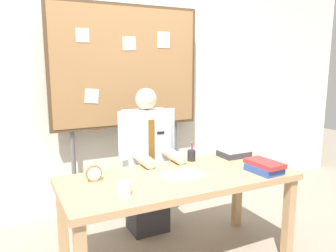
# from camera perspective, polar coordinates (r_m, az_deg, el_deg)

# --- Properties ---
(back_wall) EXTENTS (6.40, 0.08, 2.70)m
(back_wall) POSITION_cam_1_polar(r_m,az_deg,el_deg) (3.64, -8.04, 7.04)
(back_wall) COLOR silver
(back_wall) RESTS_ON ground_plane
(desk) EXTENTS (1.76, 0.77, 0.73)m
(desk) POSITION_cam_1_polar(r_m,az_deg,el_deg) (2.58, 1.90, -10.24)
(desk) COLOR tan
(desk) RESTS_ON ground_plane
(person) EXTENTS (0.55, 0.56, 1.35)m
(person) POSITION_cam_1_polar(r_m,az_deg,el_deg) (3.12, -3.55, -6.99)
(person) COLOR #2D2D33
(person) RESTS_ON ground_plane
(bulletin_board) EXTENTS (1.56, 0.09, 2.15)m
(bulletin_board) POSITION_cam_1_polar(r_m,az_deg,el_deg) (3.44, -7.02, 9.61)
(bulletin_board) COLOR #4C3823
(bulletin_board) RESTS_ON ground_plane
(book_stack) EXTENTS (0.21, 0.31, 0.09)m
(book_stack) POSITION_cam_1_polar(r_m,az_deg,el_deg) (2.71, 16.12, -6.70)
(book_stack) COLOR #2D4C99
(book_stack) RESTS_ON desk
(open_notebook) EXTENTS (0.33, 0.23, 0.01)m
(open_notebook) POSITION_cam_1_polar(r_m,az_deg,el_deg) (2.54, 2.37, -8.41)
(open_notebook) COLOR #F4EFCC
(open_notebook) RESTS_ON desk
(desk_clock) EXTENTS (0.12, 0.04, 0.12)m
(desk_clock) POSITION_cam_1_polar(r_m,az_deg,el_deg) (2.47, -12.56, -8.03)
(desk_clock) COLOR olive
(desk_clock) RESTS_ON desk
(coffee_mug) EXTENTS (0.09, 0.09, 0.10)m
(coffee_mug) POSITION_cam_1_polar(r_m,az_deg,el_deg) (2.17, -7.50, -10.63)
(coffee_mug) COLOR white
(coffee_mug) RESTS_ON desk
(pen_holder) EXTENTS (0.07, 0.07, 0.16)m
(pen_holder) POSITION_cam_1_polar(r_m,az_deg,el_deg) (2.92, 4.03, -5.01)
(pen_holder) COLOR #262626
(pen_holder) RESTS_ON desk
(paper_tray) EXTENTS (0.26, 0.20, 0.06)m
(paper_tray) POSITION_cam_1_polar(r_m,az_deg,el_deg) (3.11, 11.20, -4.63)
(paper_tray) COLOR #333338
(paper_tray) RESTS_ON desk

